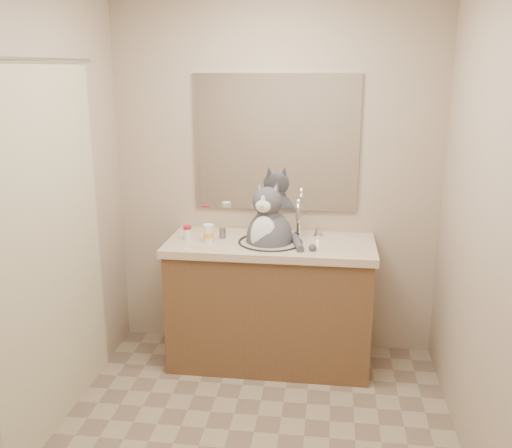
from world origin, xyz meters
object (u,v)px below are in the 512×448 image
(cat, at_px, (269,236))
(grey_canister, at_px, (222,233))
(pill_bottle_orange, at_px, (209,234))
(pill_bottle_redcap, at_px, (187,233))

(cat, relative_size, grey_canister, 8.88)
(cat, bearing_deg, pill_bottle_orange, -158.22)
(pill_bottle_redcap, relative_size, grey_canister, 1.32)
(pill_bottle_orange, height_order, grey_canister, pill_bottle_orange)
(pill_bottle_redcap, bearing_deg, pill_bottle_orange, -11.96)
(cat, bearing_deg, pill_bottle_redcap, -163.96)
(pill_bottle_orange, bearing_deg, grey_canister, 50.67)
(pill_bottle_redcap, relative_size, pill_bottle_orange, 0.80)
(cat, bearing_deg, grey_canister, -172.50)
(pill_bottle_orange, bearing_deg, pill_bottle_redcap, 168.04)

